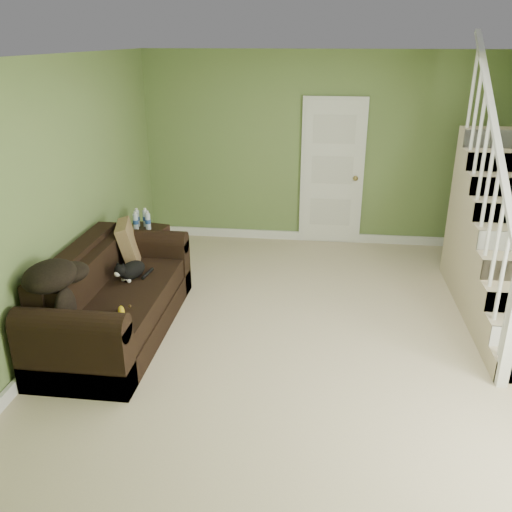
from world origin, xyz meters
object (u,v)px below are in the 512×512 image
(side_table, at_px, (145,249))
(cat, at_px, (131,271))
(sofa, at_px, (113,302))
(banana, at_px, (121,312))

(side_table, xyz_separation_m, cat, (0.28, -1.26, 0.26))
(sofa, distance_m, cat, 0.37)
(sofa, xyz_separation_m, banana, (0.28, -0.48, 0.17))
(side_table, relative_size, cat, 1.58)
(side_table, height_order, banana, side_table)
(cat, xyz_separation_m, banana, (0.16, -0.74, -0.06))
(sofa, height_order, banana, sofa)
(banana, bearing_deg, side_table, 79.27)
(sofa, relative_size, side_table, 2.75)
(sofa, bearing_deg, banana, -59.67)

